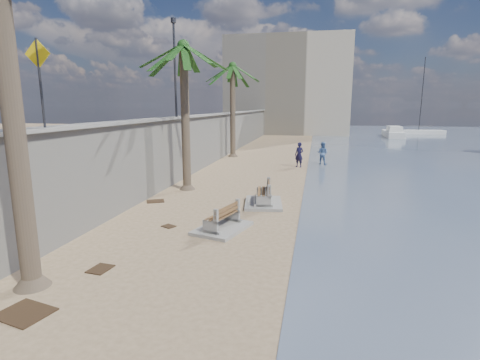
{
  "coord_description": "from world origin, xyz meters",
  "views": [
    {
      "loc": [
        2.52,
        -7.82,
        4.22
      ],
      "look_at": [
        -0.5,
        7.0,
        1.2
      ],
      "focal_mm": 28.0,
      "sensor_mm": 36.0,
      "label": 1
    }
  ],
  "objects": [
    {
      "name": "streetlight",
      "position": [
        -5.1,
        12.0,
        6.64
      ],
      "size": [
        0.28,
        0.28,
        5.12
      ],
      "color": "#2D2D33",
      "rests_on": "wall_cap"
    },
    {
      "name": "palm_back",
      "position": [
        -4.28,
        22.59,
        7.23
      ],
      "size": [
        5.0,
        5.0,
        8.24
      ],
      "color": "brown",
      "rests_on": "ground_plane"
    },
    {
      "name": "person_b",
      "position": [
        3.0,
        19.82,
        0.9
      ],
      "size": [
        1.05,
        0.93,
        1.8
      ],
      "primitive_type": "imported",
      "rotation": [
        0.0,
        0.0,
        2.78
      ],
      "color": "#4E70A2",
      "rests_on": "ground_plane"
    },
    {
      "name": "pedestrian_sign",
      "position": [
        -5.0,
        1.5,
        5.15
      ],
      "size": [
        0.78,
        0.07,
        2.4
      ],
      "color": "#2D2D33",
      "rests_on": "wall_cap"
    },
    {
      "name": "debris_a",
      "position": [
        -3.25,
        -1.82,
        0.01
      ],
      "size": [
        1.19,
        1.04,
        0.03
      ],
      "primitive_type": "cube",
      "rotation": [
        0.0,
        0.0,
        2.92
      ],
      "color": "#382616",
      "rests_on": "ground_plane"
    },
    {
      "name": "yacht_far",
      "position": [
        12.75,
        46.47,
        0.35
      ],
      "size": [
        2.32,
        7.42,
        1.5
      ],
      "primitive_type": null,
      "rotation": [
        0.0,
        0.0,
        1.54
      ],
      "color": "silver",
      "rests_on": "bay_water"
    },
    {
      "name": "debris_b",
      "position": [
        -2.9,
        0.42,
        0.01
      ],
      "size": [
        0.56,
        0.67,
        0.03
      ],
      "primitive_type": "cube",
      "rotation": [
        0.0,
        0.0,
        4.6
      ],
      "color": "#382616",
      "rests_on": "ground_plane"
    },
    {
      "name": "ground_plane",
      "position": [
        0.0,
        0.0,
        0.0
      ],
      "size": [
        140.0,
        140.0,
        0.0
      ],
      "primitive_type": "plane",
      "color": "#9D8060"
    },
    {
      "name": "debris_d",
      "position": [
        -2.49,
        4.1,
        0.01
      ],
      "size": [
        0.55,
        0.51,
        0.03
      ],
      "primitive_type": "cube",
      "rotation": [
        0.0,
        0.0,
        5.81
      ],
      "color": "#382616",
      "rests_on": "ground_plane"
    },
    {
      "name": "seawall",
      "position": [
        -5.2,
        20.0,
        1.75
      ],
      "size": [
        0.45,
        70.0,
        3.5
      ],
      "primitive_type": "cube",
      "color": "gray",
      "rests_on": "ground_plane"
    },
    {
      "name": "bench_near",
      "position": [
        -0.54,
        4.15,
        0.38
      ],
      "size": [
        1.93,
        2.38,
        0.87
      ],
      "color": "gray",
      "rests_on": "ground_plane"
    },
    {
      "name": "palm_mid",
      "position": [
        -3.85,
        9.94,
        6.91
      ],
      "size": [
        5.0,
        5.0,
        7.9
      ],
      "color": "brown",
      "rests_on": "ground_plane"
    },
    {
      "name": "end_building",
      "position": [
        -2.0,
        52.0,
        7.0
      ],
      "size": [
        18.0,
        12.0,
        14.0
      ],
      "primitive_type": "cube",
      "color": "#B7AA93",
      "rests_on": "ground_plane"
    },
    {
      "name": "debris_c",
      "position": [
        -4.43,
        7.32,
        0.01
      ],
      "size": [
        0.94,
        0.88,
        0.03
      ],
      "primitive_type": "cube",
      "rotation": [
        0.0,
        0.0,
        0.46
      ],
      "color": "#382616",
      "rests_on": "ground_plane"
    },
    {
      "name": "wall_cap",
      "position": [
        -5.2,
        20.0,
        3.55
      ],
      "size": [
        0.8,
        70.0,
        0.12
      ],
      "primitive_type": "cube",
      "color": "gray",
      "rests_on": "seawall"
    },
    {
      "name": "sailboat_west",
      "position": [
        17.5,
        52.57,
        0.34
      ],
      "size": [
        7.32,
        2.45,
        11.14
      ],
      "color": "silver",
      "rests_on": "bay_water"
    },
    {
      "name": "bench_far",
      "position": [
        0.38,
        7.76,
        0.42
      ],
      "size": [
        1.86,
        2.48,
        0.95
      ],
      "color": "gray",
      "rests_on": "ground_plane"
    },
    {
      "name": "person_a",
      "position": [
        1.4,
        18.23,
        0.99
      ],
      "size": [
        0.85,
        0.75,
        1.97
      ],
      "primitive_type": "imported",
      "rotation": [
        0.0,
        0.0,
        -0.47
      ],
      "color": "#141232",
      "rests_on": "ground_plane"
    }
  ]
}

